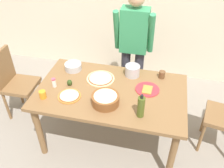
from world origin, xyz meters
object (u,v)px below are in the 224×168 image
(cup_small_brown, at_px, (162,75))
(plate_with_slice, at_px, (147,89))
(olive_oil_bottle, at_px, (141,107))
(mixing_bowl_steel, at_px, (73,67))
(popcorn_bowl, at_px, (105,99))
(dining_table, at_px, (111,97))
(person_cook, at_px, (134,44))
(cup_orange, at_px, (43,95))
(avocado, at_px, (70,83))
(pizza_raw_on_board, at_px, (101,78))
(chair_wooden_left, at_px, (14,81))
(pizza_cooked_on_tray, at_px, (69,96))
(salt_shaker, at_px, (54,83))
(steel_pot, at_px, (132,70))

(cup_small_brown, bearing_deg, plate_with_slice, -116.70)
(plate_with_slice, height_order, olive_oil_bottle, olive_oil_bottle)
(mixing_bowl_steel, bearing_deg, popcorn_bowl, -43.44)
(dining_table, relative_size, person_cook, 0.99)
(cup_orange, bearing_deg, avocado, 53.84)
(plate_with_slice, distance_m, olive_oil_bottle, 0.42)
(pizza_raw_on_board, relative_size, plate_with_slice, 1.22)
(mixing_bowl_steel, xyz_separation_m, avocado, (0.07, -0.30, -0.01))
(cup_orange, xyz_separation_m, avocado, (0.19, 0.26, -0.01))
(chair_wooden_left, height_order, pizza_cooked_on_tray, chair_wooden_left)
(pizza_cooked_on_tray, bearing_deg, olive_oil_bottle, -8.00)
(mixing_bowl_steel, xyz_separation_m, salt_shaker, (-0.08, -0.36, 0.01))
(plate_with_slice, relative_size, cup_small_brown, 3.06)
(steel_pot, bearing_deg, plate_with_slice, -49.01)
(olive_oil_bottle, height_order, cup_small_brown, olive_oil_bottle)
(olive_oil_bottle, bearing_deg, dining_table, 139.62)
(steel_pot, relative_size, cup_orange, 2.04)
(popcorn_bowl, bearing_deg, pizza_cooked_on_tray, 178.03)
(pizza_cooked_on_tray, xyz_separation_m, steel_pot, (0.57, 0.53, 0.06))
(olive_oil_bottle, distance_m, salt_shaker, 1.01)
(steel_pot, bearing_deg, avocado, -151.55)
(mixing_bowl_steel, height_order, cup_orange, cup_orange)
(pizza_raw_on_board, bearing_deg, mixing_bowl_steel, 162.56)
(dining_table, bearing_deg, popcorn_bowl, -91.59)
(dining_table, distance_m, plate_with_slice, 0.41)
(popcorn_bowl, height_order, olive_oil_bottle, olive_oil_bottle)
(chair_wooden_left, distance_m, steel_pot, 1.53)
(chair_wooden_left, bearing_deg, mixing_bowl_steel, 8.48)
(steel_pot, relative_size, salt_shaker, 1.64)
(cup_small_brown, xyz_separation_m, avocado, (-0.98, -0.38, -0.01))
(steel_pot, height_order, cup_small_brown, steel_pot)
(olive_oil_bottle, distance_m, cup_small_brown, 0.69)
(popcorn_bowl, distance_m, steel_pot, 0.57)
(plate_with_slice, bearing_deg, salt_shaker, -170.29)
(pizza_raw_on_board, bearing_deg, salt_shaker, -151.67)
(plate_with_slice, relative_size, salt_shaker, 2.45)
(person_cook, relative_size, salt_shaker, 15.28)
(pizza_raw_on_board, xyz_separation_m, mixing_bowl_steel, (-0.37, 0.12, 0.03))
(person_cook, xyz_separation_m, olive_oil_bottle, (0.24, -1.06, -0.07))
(chair_wooden_left, bearing_deg, cup_small_brown, 5.89)
(avocado, bearing_deg, popcorn_bowl, -23.34)
(pizza_raw_on_board, distance_m, mixing_bowl_steel, 0.39)
(pizza_raw_on_board, distance_m, salt_shaker, 0.52)
(chair_wooden_left, bearing_deg, dining_table, -7.46)
(person_cook, height_order, cup_small_brown, person_cook)
(person_cook, relative_size, chair_wooden_left, 1.71)
(pizza_cooked_on_tray, distance_m, cup_small_brown, 1.07)
(plate_with_slice, distance_m, cup_orange, 1.10)
(chair_wooden_left, bearing_deg, pizza_raw_on_board, -0.01)
(pizza_cooked_on_tray, height_order, mixing_bowl_steel, mixing_bowl_steel)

